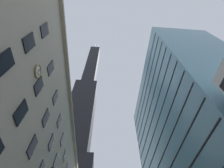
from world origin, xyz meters
The scene contains 2 objects.
dark_skyscraper centered at (-20.40, 77.85, 70.04)m, with size 26.14×26.14×234.99m.
glass_office_midrise centered at (20.17, 26.73, 28.86)m, with size 18.46×42.72×57.72m.
Camera 1 is at (-3.47, -7.71, 1.76)m, focal length 25.84 mm.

